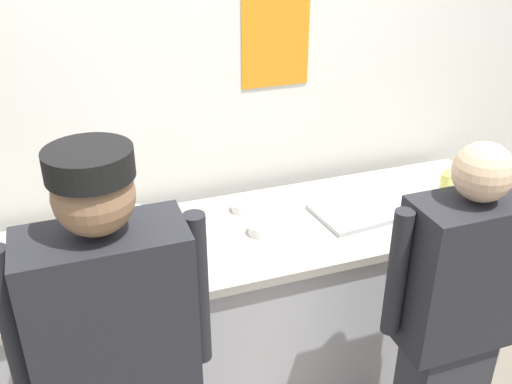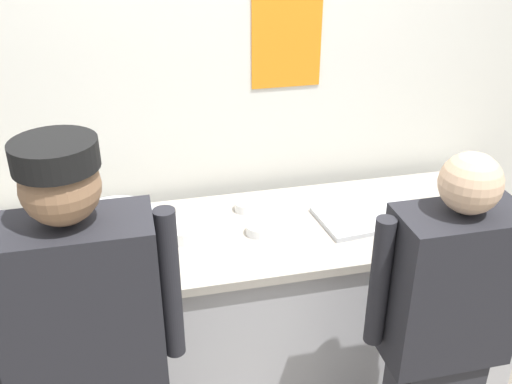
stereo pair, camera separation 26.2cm
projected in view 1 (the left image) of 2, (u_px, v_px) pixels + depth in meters
wall_back at (213, 90)px, 2.83m from camera, size 4.20×0.11×2.87m
prep_counter at (248, 312)px, 2.87m from camera, size 2.68×0.74×0.93m
chef_near_left at (121, 381)px, 1.86m from camera, size 0.62×0.24×1.72m
chef_center at (453, 322)px, 2.25m from camera, size 0.58×0.24×1.57m
plate_stack_front at (187, 233)px, 2.58m from camera, size 0.21×0.21×0.06m
mixing_bowl_steel at (117, 236)px, 2.49m from camera, size 0.35×0.35×0.14m
sheet_tray at (366, 209)px, 2.81m from camera, size 0.52×0.35×0.02m
squeeze_bottle_primary at (446, 185)px, 2.87m from camera, size 0.06×0.06×0.18m
squeeze_bottle_secondary at (61, 254)px, 2.32m from camera, size 0.06×0.06×0.21m
ramekin_orange_sauce at (242, 207)px, 2.81m from camera, size 0.10×0.10×0.04m
ramekin_green_sauce at (132, 278)px, 2.30m from camera, size 0.09×0.09×0.05m
ramekin_yellow_sauce at (260, 229)px, 2.62m from camera, size 0.11×0.11×0.04m
deli_cup at (77, 284)px, 2.24m from camera, size 0.09×0.09×0.08m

